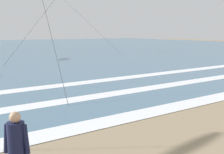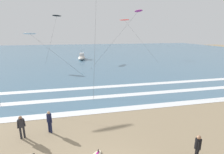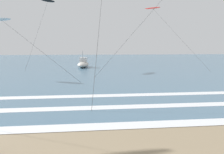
{
  "view_description": "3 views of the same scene",
  "coord_description": "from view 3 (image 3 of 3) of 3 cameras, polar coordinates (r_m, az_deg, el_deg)",
  "views": [
    {
      "loc": [
        -4.18,
        0.34,
        3.03
      ],
      "look_at": [
        1.39,
        8.4,
        1.42
      ],
      "focal_mm": 44.87,
      "sensor_mm": 36.0,
      "label": 1
    },
    {
      "loc": [
        -0.87,
        -5.88,
        6.76
      ],
      "look_at": [
        2.76,
        11.01,
        2.24
      ],
      "focal_mm": 27.34,
      "sensor_mm": 36.0,
      "label": 2
    },
    {
      "loc": [
        0.1,
        -2.72,
        3.46
      ],
      "look_at": [
        1.42,
        7.62,
        2.18
      ],
      "focal_mm": 40.98,
      "sensor_mm": 36.0,
      "label": 3
    }
  ],
  "objects": [
    {
      "name": "ocean_surface",
      "position": [
        55.32,
        -7.35,
        3.34
      ],
      "size": [
        140.0,
        90.0,
        0.01
      ],
      "primitive_type": "cube",
      "color": "slate",
      "rests_on": "ground"
    },
    {
      "name": "offshore_boat",
      "position": [
        41.55,
        -6.45,
        2.93
      ],
      "size": [
        2.38,
        5.38,
        2.7
      ],
      "color": "beige",
      "rests_on": "ground"
    },
    {
      "name": "kite_white_far_left",
      "position": [
        33.56,
        -23.54,
        11.67
      ],
      "size": [
        10.87,
        9.2,
        6.8
      ],
      "color": "white",
      "rests_on": "ground"
    },
    {
      "name": "wave_foam_shoreline",
      "position": [
        11.15,
        -6.48,
        -11.05
      ],
      "size": [
        58.63,
        1.0,
        0.01
      ],
      "primitive_type": "cube",
      "color": "white",
      "rests_on": "ocean_surface"
    },
    {
      "name": "kite_red_far_right",
      "position": [
        48.17,
        9.07,
        14.88
      ],
      "size": [
        5.83,
        14.82,
        10.45
      ],
      "color": "red",
      "rests_on": "ground"
    },
    {
      "name": "kite_black_high_left",
      "position": [
        45.28,
        -14.15,
        16.13
      ],
      "size": [
        3.95,
        8.48,
        11.1
      ],
      "color": "black",
      "rests_on": "ground"
    },
    {
      "name": "wave_foam_mid_break",
      "position": [
        14.41,
        -9.55,
        -6.95
      ],
      "size": [
        51.74,
        0.94,
        0.01
      ],
      "primitive_type": "cube",
      "color": "white",
      "rests_on": "ocean_surface"
    },
    {
      "name": "wave_foam_outer_break",
      "position": [
        17.78,
        -2.58,
        -4.19
      ],
      "size": [
        42.07,
        1.01,
        0.01
      ],
      "primitive_type": "cube",
      "color": "white",
      "rests_on": "ocean_surface"
    }
  ]
}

